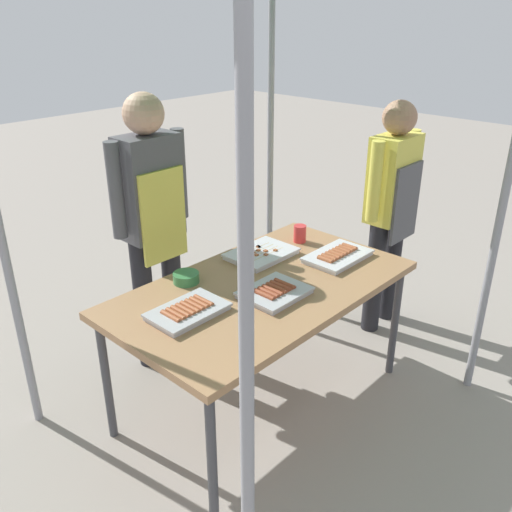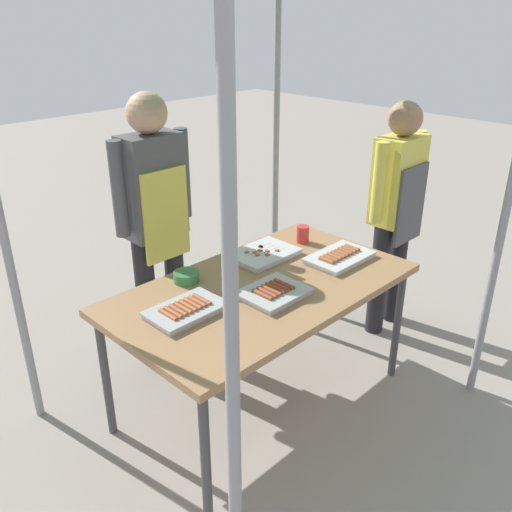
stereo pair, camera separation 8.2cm
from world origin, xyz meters
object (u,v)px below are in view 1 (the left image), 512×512
at_px(tray_spring_rolls, 338,256).
at_px(vendor_woman, 152,212).
at_px(tray_pork_links, 188,311).
at_px(condiment_bowl, 186,278).
at_px(customer_nearby, 391,201).
at_px(tray_meat_skewers, 261,254).
at_px(drink_cup_near_edge, 300,234).
at_px(stall_table, 263,294).
at_px(tray_grilled_sausages, 274,292).

bearing_deg(tray_spring_rolls, vendor_woman, 125.85).
bearing_deg(tray_pork_links, condiment_bowl, 50.84).
bearing_deg(customer_nearby, vendor_woman, 148.37).
relative_size(tray_meat_skewers, drink_cup_near_edge, 3.63).
relative_size(drink_cup_near_edge, customer_nearby, 0.07).
relative_size(condiment_bowl, customer_nearby, 0.09).
relative_size(stall_table, drink_cup_near_edge, 15.25).
distance_m(tray_grilled_sausages, tray_spring_rolls, 0.57).
height_order(tray_pork_links, drink_cup_near_edge, drink_cup_near_edge).
relative_size(tray_spring_rolls, customer_nearby, 0.25).
distance_m(tray_meat_skewers, drink_cup_near_edge, 0.32).
bearing_deg(tray_pork_links, tray_meat_skewers, 14.79).
xyz_separation_m(condiment_bowl, vendor_woman, (0.15, 0.46, 0.21)).
xyz_separation_m(condiment_bowl, drink_cup_near_edge, (0.83, -0.09, 0.03)).
bearing_deg(condiment_bowl, tray_grilled_sausages, -64.55).
distance_m(tray_meat_skewers, customer_nearby, 1.00).
xyz_separation_m(tray_meat_skewers, tray_spring_rolls, (0.27, -0.34, 0.00)).
relative_size(stall_table, tray_spring_rolls, 4.16).
distance_m(tray_spring_rolls, customer_nearby, 0.69).
xyz_separation_m(stall_table, tray_meat_skewers, (0.26, 0.25, 0.07)).
relative_size(stall_table, customer_nearby, 1.03).
xyz_separation_m(stall_table, tray_pork_links, (-0.46, 0.06, 0.07)).
bearing_deg(tray_spring_rolls, tray_grilled_sausages, -177.81).
height_order(tray_meat_skewers, tray_pork_links, tray_pork_links).
xyz_separation_m(tray_grilled_sausages, condiment_bowl, (-0.21, 0.43, 0.01)).
bearing_deg(drink_cup_near_edge, tray_meat_skewers, 175.51).
bearing_deg(drink_cup_near_edge, tray_spring_rolls, -98.85).
height_order(tray_meat_skewers, tray_spring_rolls, tray_spring_rolls).
height_order(stall_table, condiment_bowl, condiment_bowl).
height_order(condiment_bowl, customer_nearby, customer_nearby).
bearing_deg(tray_meat_skewers, tray_spring_rolls, -51.72).
height_order(tray_grilled_sausages, drink_cup_near_edge, drink_cup_near_edge).
bearing_deg(tray_spring_rolls, drink_cup_near_edge, 81.15).
bearing_deg(stall_table, vendor_woman, 97.53).
distance_m(tray_meat_skewers, condiment_bowl, 0.51).
distance_m(tray_grilled_sausages, condiment_bowl, 0.48).
relative_size(tray_pork_links, tray_spring_rolls, 0.94).
height_order(tray_meat_skewers, condiment_bowl, condiment_bowl).
height_order(tray_grilled_sausages, tray_pork_links, tray_grilled_sausages).
height_order(tray_grilled_sausages, condiment_bowl, condiment_bowl).
bearing_deg(tray_meat_skewers, tray_grilled_sausages, -129.55).
bearing_deg(stall_table, tray_grilled_sausages, -110.90).
relative_size(tray_meat_skewers, vendor_woman, 0.23).
distance_m(tray_pork_links, tray_spring_rolls, 1.00).
xyz_separation_m(tray_grilled_sausages, tray_pork_links, (-0.42, 0.18, 0.00)).
bearing_deg(condiment_bowl, tray_spring_rolls, -27.88).
height_order(tray_pork_links, customer_nearby, customer_nearby).
distance_m(tray_grilled_sausages, customer_nearby, 1.26).
distance_m(tray_grilled_sausages, vendor_woman, 0.92).
bearing_deg(condiment_bowl, drink_cup_near_edge, -6.47).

